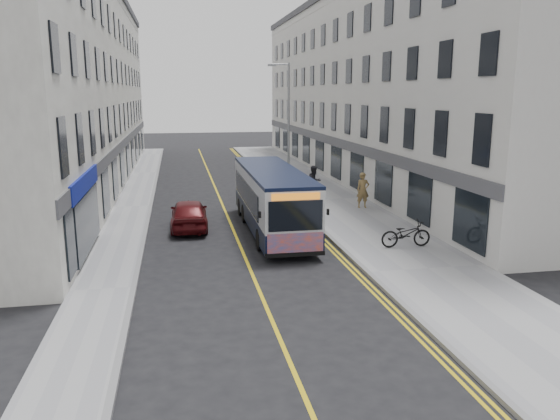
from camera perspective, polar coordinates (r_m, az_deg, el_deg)
name	(u,v)px	position (r m, az deg, el deg)	size (l,w,h in m)	color
ground	(251,271)	(19.75, -3.07, -6.38)	(140.00, 140.00, 0.00)	black
pavement_east	(328,200)	(32.38, 5.06, 1.06)	(4.50, 64.00, 0.12)	gray
pavement_west	(132,207)	(31.30, -15.18, 0.29)	(2.00, 64.00, 0.12)	gray
kerb_east	(291,201)	(31.85, 1.16, 0.93)	(0.18, 64.00, 0.13)	slate
kerb_west	(151,206)	(31.23, -13.36, 0.37)	(0.18, 64.00, 0.13)	slate
road_centre_line	(223,205)	(31.30, -6.02, 0.54)	(0.12, 64.00, 0.01)	gold
road_dbl_yellow_inner	(283,203)	(31.78, 0.37, 0.79)	(0.10, 64.00, 0.01)	gold
road_dbl_yellow_outer	(287,202)	(31.81, 0.72, 0.80)	(0.10, 64.00, 0.01)	gold
terrace_east	(365,89)	(41.95, 8.90, 12.34)	(6.00, 46.00, 13.00)	silver
terrace_west	(76,89)	(40.10, -20.58, 11.74)	(6.00, 46.00, 13.00)	white
streetlamp	(287,125)	(33.29, 0.77, 8.91)	(1.32, 0.18, 8.00)	gray
city_bus	(272,198)	(24.86, -0.82, 1.29)	(2.34, 9.99, 2.90)	black
bicycle	(406,234)	(22.73, 13.02, -2.45)	(0.72, 2.07, 1.09)	black
pedestrian_near	(363,190)	(30.00, 8.66, 2.06)	(0.70, 0.46, 1.92)	olive
pedestrian_far	(314,182)	(32.43, 3.61, 2.95)	(0.94, 0.74, 1.94)	black
car_white	(254,168)	(41.21, -2.76, 4.44)	(1.56, 4.47, 1.47)	silver
car_maroon	(189,214)	(25.89, -9.48, -0.40)	(1.69, 4.20, 1.43)	#4F0D0F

